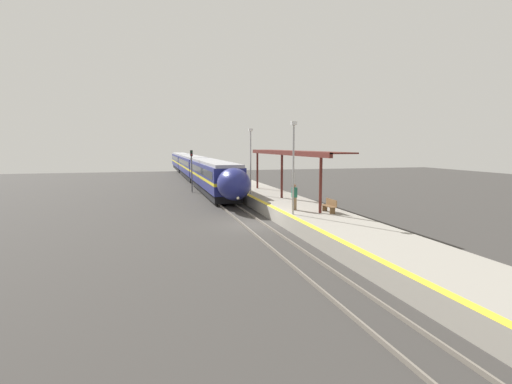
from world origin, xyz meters
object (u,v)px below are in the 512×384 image
at_px(train, 193,166).
at_px(lamppost_near, 293,162).
at_px(person_waiting, 294,196).
at_px(railway_signal, 192,167).
at_px(platform_bench, 330,205).
at_px(lamppost_mid, 251,157).

xyz_separation_m(train, lamppost_near, (2.22, -40.32, 2.19)).
distance_m(person_waiting, railway_signal, 21.18).
height_order(person_waiting, lamppost_near, lamppost_near).
relative_size(platform_bench, person_waiting, 0.87).
xyz_separation_m(lamppost_near, lamppost_mid, (0.00, 11.24, 0.00)).
relative_size(railway_signal, lamppost_mid, 0.81).
bearing_deg(lamppost_mid, platform_bench, -76.76).
bearing_deg(lamppost_near, lamppost_mid, 90.00).
height_order(train, person_waiting, train).
relative_size(lamppost_near, lamppost_mid, 1.00).
bearing_deg(person_waiting, train, 94.31).
distance_m(train, platform_bench, 40.57).
bearing_deg(platform_bench, train, 96.88).
bearing_deg(person_waiting, lamppost_mid, 94.14).
xyz_separation_m(platform_bench, person_waiting, (-1.94, 1.58, 0.48)).
bearing_deg(platform_bench, railway_signal, 107.29).
height_order(person_waiting, railway_signal, railway_signal).
height_order(lamppost_near, lamppost_mid, same).
xyz_separation_m(platform_bench, lamppost_mid, (-2.63, 11.19, 2.92)).
bearing_deg(lamppost_near, platform_bench, 1.06).
bearing_deg(train, lamppost_mid, -85.63).
height_order(platform_bench, lamppost_near, lamppost_near).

